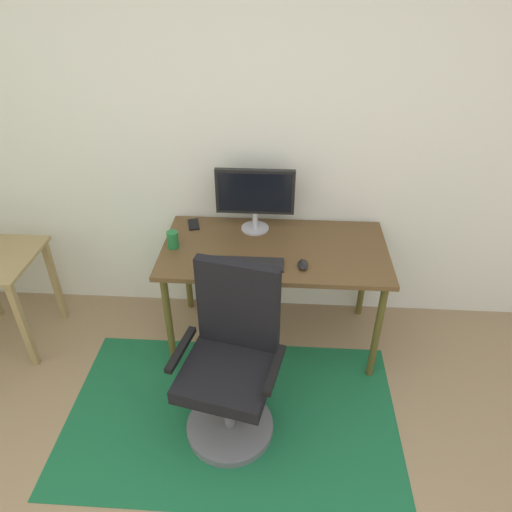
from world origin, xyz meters
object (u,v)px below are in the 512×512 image
coffee_cup (173,240)px  keyboard (247,264)px  monitor (255,195)px  office_chair (231,369)px  cell_phone (194,224)px  desk (274,257)px  computer_mouse (303,265)px

coffee_cup → keyboard: bearing=-19.4°
monitor → office_chair: size_ratio=0.49×
monitor → cell_phone: bearing=176.6°
desk → computer_mouse: size_ratio=13.36×
coffee_cup → cell_phone: (0.08, 0.28, -0.05)m
monitor → coffee_cup: (-0.49, -0.25, -0.19)m
office_chair → keyboard: bearing=97.3°
office_chair → computer_mouse: bearing=66.5°
monitor → computer_mouse: bearing=-53.8°
monitor → office_chair: 1.09m
keyboard → computer_mouse: (0.33, 0.00, 0.01)m
computer_mouse → desk: bearing=130.5°
coffee_cup → cell_phone: coffee_cup is taller
keyboard → office_chair: office_chair is taller
computer_mouse → coffee_cup: size_ratio=0.96×
coffee_cup → office_chair: 0.88m
desk → office_chair: 0.78m
monitor → coffee_cup: size_ratio=4.59×
desk → office_chair: bearing=-105.9°
keyboard → coffee_cup: size_ratio=3.97×
office_chair → desk: bearing=86.5°
keyboard → cell_phone: size_ratio=3.07×
cell_phone → office_chair: 1.07m
desk → office_chair: office_chair is taller
desk → cell_phone: size_ratio=9.92×
monitor → coffee_cup: 0.58m
keyboard → coffee_cup: bearing=160.6°
cell_phone → office_chair: (0.35, -0.95, -0.32)m
monitor → computer_mouse: 0.57m
keyboard → cell_phone: keyboard is taller
coffee_cup → desk: bearing=3.2°
office_chair → coffee_cup: bearing=134.4°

